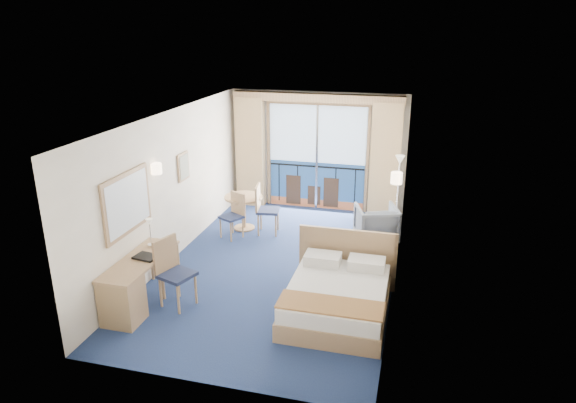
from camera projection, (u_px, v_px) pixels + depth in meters
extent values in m
plane|color=navy|center=(280.00, 267.00, 9.18)|extent=(6.50, 6.50, 0.00)
cube|color=beige|center=(317.00, 151.00, 11.70)|extent=(4.00, 0.02, 2.70)
cube|color=beige|center=(201.00, 285.00, 5.75)|extent=(4.00, 0.02, 2.70)
cube|color=beige|center=(171.00, 186.00, 9.21)|extent=(0.02, 6.50, 2.70)
cube|color=beige|center=(399.00, 206.00, 8.25)|extent=(0.02, 6.50, 2.70)
cube|color=silver|center=(279.00, 116.00, 8.28)|extent=(4.00, 6.50, 0.02)
cube|color=navy|center=(316.00, 185.00, 11.93)|extent=(2.20, 0.02, 1.08)
cube|color=silver|center=(317.00, 134.00, 11.53)|extent=(2.20, 0.02, 1.32)
cube|color=#9F5431|center=(316.00, 203.00, 12.08)|extent=(2.20, 0.02, 0.20)
cube|color=black|center=(317.00, 167.00, 11.78)|extent=(2.20, 0.02, 0.04)
cube|color=tan|center=(318.00, 103.00, 11.29)|extent=(2.36, 0.03, 0.12)
cube|color=tan|center=(269.00, 155.00, 11.98)|extent=(0.06, 0.03, 2.40)
cube|color=tan|center=(367.00, 161.00, 11.44)|extent=(0.06, 0.03, 2.40)
cube|color=silver|center=(317.00, 158.00, 11.71)|extent=(0.05, 0.02, 2.40)
cube|color=#332217|center=(331.00, 193.00, 11.89)|extent=(0.35, 0.02, 0.70)
cube|color=#332217|center=(293.00, 190.00, 12.10)|extent=(0.35, 0.02, 0.70)
cube|color=#332217|center=(314.00, 195.00, 12.02)|extent=(0.30, 0.02, 0.45)
cube|color=black|center=(279.00, 182.00, 12.14)|extent=(0.02, 0.01, 0.90)
cube|color=black|center=(298.00, 184.00, 12.04)|extent=(0.03, 0.01, 0.90)
cube|color=black|center=(316.00, 185.00, 11.93)|extent=(0.03, 0.01, 0.90)
cube|color=black|center=(335.00, 187.00, 11.82)|extent=(0.03, 0.01, 0.90)
cube|color=black|center=(355.00, 188.00, 11.71)|extent=(0.02, 0.01, 0.90)
cube|color=tan|center=(250.00, 152.00, 11.92)|extent=(0.65, 0.22, 2.55)
cube|color=tan|center=(385.00, 161.00, 11.19)|extent=(0.65, 0.22, 2.55)
cube|color=tan|center=(317.00, 98.00, 11.15)|extent=(3.80, 0.25, 0.18)
cube|color=tan|center=(127.00, 203.00, 7.76)|extent=(0.04, 1.25, 0.95)
cube|color=silver|center=(128.00, 203.00, 7.76)|extent=(0.01, 1.12, 0.82)
cube|color=tan|center=(183.00, 167.00, 9.53)|extent=(0.03, 0.42, 0.52)
cube|color=gray|center=(184.00, 167.00, 9.52)|extent=(0.01, 0.34, 0.44)
cylinder|color=#FEDCB1|center=(156.00, 169.00, 8.48)|extent=(0.18, 0.18, 0.18)
cylinder|color=#FEDCB1|center=(397.00, 178.00, 7.96)|extent=(0.18, 0.18, 0.18)
cube|color=tan|center=(337.00, 307.00, 7.62)|extent=(1.46, 1.82, 0.27)
cube|color=white|center=(337.00, 292.00, 7.53)|extent=(1.40, 1.77, 0.23)
cube|color=#A57340|center=(330.00, 305.00, 6.95)|extent=(1.44, 0.50, 0.03)
cube|color=white|center=(323.00, 259.00, 8.15)|extent=(0.57, 0.36, 0.16)
cube|color=white|center=(367.00, 264.00, 7.99)|extent=(0.57, 0.36, 0.16)
cube|color=tan|center=(347.00, 258.00, 8.37)|extent=(1.60, 0.05, 1.00)
cube|color=#9C7853|center=(382.00, 262.00, 8.79)|extent=(0.39, 0.37, 0.51)
cube|color=white|center=(381.00, 245.00, 8.73)|extent=(0.22, 0.18, 0.09)
imported|color=#495059|center=(376.00, 223.00, 10.18)|extent=(0.99, 1.00, 0.72)
cylinder|color=silver|center=(395.00, 224.00, 11.07)|extent=(0.21, 0.21, 0.03)
cylinder|color=silver|center=(398.00, 193.00, 10.83)|extent=(0.02, 0.02, 1.45)
cone|color=beige|center=(400.00, 160.00, 10.59)|extent=(0.19, 0.19, 0.17)
cube|color=tan|center=(140.00, 261.00, 7.75)|extent=(0.55, 1.60, 0.04)
cube|color=#9C7853|center=(122.00, 300.00, 7.38)|extent=(0.52, 0.48, 0.71)
cylinder|color=tan|center=(134.00, 275.00, 8.12)|extent=(0.05, 0.05, 0.71)
cylinder|color=tan|center=(163.00, 279.00, 8.00)|extent=(0.05, 0.05, 0.71)
cylinder|color=tan|center=(152.00, 260.00, 8.62)|extent=(0.05, 0.05, 0.71)
cylinder|color=tan|center=(178.00, 263.00, 8.51)|extent=(0.05, 0.05, 0.71)
cube|color=#1F2849|center=(177.00, 275.00, 7.78)|extent=(0.59, 0.59, 0.05)
cube|color=tan|center=(165.00, 254.00, 7.80)|extent=(0.19, 0.45, 0.55)
cylinder|color=tan|center=(178.00, 299.00, 7.62)|extent=(0.04, 0.04, 0.49)
cylinder|color=tan|center=(196.00, 289.00, 7.91)|extent=(0.04, 0.04, 0.49)
cylinder|color=tan|center=(161.00, 292.00, 7.82)|extent=(0.04, 0.04, 0.49)
cylinder|color=tan|center=(178.00, 283.00, 8.11)|extent=(0.04, 0.04, 0.49)
cube|color=black|center=(146.00, 257.00, 7.80)|extent=(0.38, 0.31, 0.03)
cylinder|color=silver|center=(151.00, 245.00, 8.19)|extent=(0.12, 0.12, 0.02)
cylinder|color=silver|center=(150.00, 234.00, 8.12)|extent=(0.02, 0.02, 0.40)
cone|color=beige|center=(149.00, 222.00, 8.06)|extent=(0.11, 0.11, 0.10)
cylinder|color=tan|center=(243.00, 197.00, 10.66)|extent=(0.80, 0.80, 0.04)
cylinder|color=tan|center=(244.00, 213.00, 10.77)|extent=(0.08, 0.08, 0.70)
cylinder|color=tan|center=(244.00, 228.00, 10.88)|extent=(0.44, 0.44, 0.03)
cube|color=#1F2849|center=(268.00, 210.00, 10.49)|extent=(0.50, 0.50, 0.05)
cube|color=tan|center=(258.00, 198.00, 10.42)|extent=(0.11, 0.44, 0.53)
cylinder|color=tan|center=(276.00, 226.00, 10.39)|extent=(0.04, 0.04, 0.47)
cylinder|color=tan|center=(278.00, 219.00, 10.73)|extent=(0.04, 0.04, 0.47)
cylinder|color=tan|center=(258.00, 225.00, 10.43)|extent=(0.04, 0.04, 0.47)
cylinder|color=tan|center=(261.00, 219.00, 10.76)|extent=(0.04, 0.04, 0.47)
cube|color=#1F2849|center=(231.00, 217.00, 10.29)|extent=(0.53, 0.53, 0.05)
cube|color=tan|center=(238.00, 203.00, 10.34)|extent=(0.36, 0.22, 0.47)
cylinder|color=tan|center=(221.00, 228.00, 10.36)|extent=(0.03, 0.03, 0.42)
cylinder|color=tan|center=(231.00, 232.00, 10.15)|extent=(0.03, 0.03, 0.42)
cylinder|color=tan|center=(232.00, 223.00, 10.58)|extent=(0.03, 0.03, 0.42)
cylinder|color=tan|center=(243.00, 227.00, 10.37)|extent=(0.03, 0.03, 0.42)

